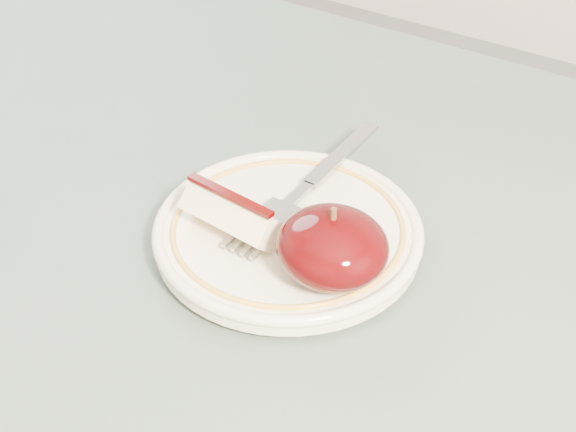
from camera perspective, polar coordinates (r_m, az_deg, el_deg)
The scene contains 5 objects.
table at distance 0.64m, azimuth -10.39°, elevation -9.80°, with size 0.90×0.90×0.75m.
plate at distance 0.58m, azimuth 0.00°, elevation -1.10°, with size 0.19×0.19×0.02m.
apple_half at distance 0.52m, azimuth 3.16°, elevation -2.20°, with size 0.08×0.07×0.05m.
apple_wedge at distance 0.56m, azimuth -4.08°, elevation 0.10°, with size 0.08×0.04×0.04m.
fork at distance 0.60m, azimuth 1.41°, elevation 2.16°, with size 0.03×0.20×0.00m.
Camera 1 is at (0.32, -0.29, 1.13)m, focal length 50.00 mm.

